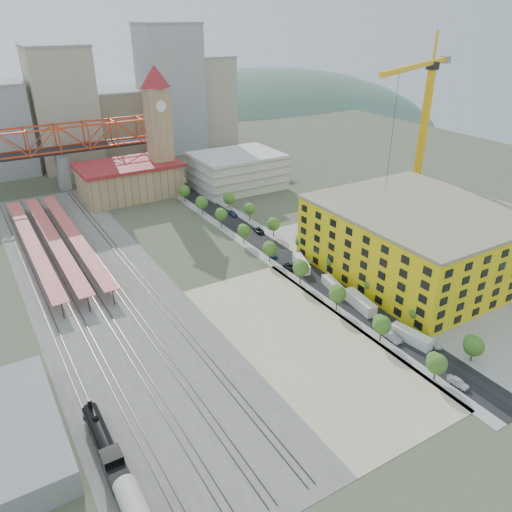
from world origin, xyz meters
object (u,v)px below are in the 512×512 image
construction_building (417,240)px  site_trailer_c (333,285)px  site_trailer_b (360,302)px  site_trailer_d (301,264)px  tower_crane (422,113)px  clock_tower (158,119)px  car_0 (458,382)px  site_trailer_a (411,337)px  locomotive (107,449)px

construction_building → site_trailer_c: 27.45m
site_trailer_b → site_trailer_d: 24.34m
tower_crane → site_trailer_b: size_ratio=5.80×
tower_crane → site_trailer_b: bearing=-147.3°
site_trailer_c → clock_tower: bearing=105.5°
tower_crane → site_trailer_d: bearing=-171.7°
tower_crane → construction_building: bearing=-133.4°
clock_tower → site_trailer_b: bearing=-85.7°
car_0 → site_trailer_b: bearing=80.3°
site_trailer_a → site_trailer_c: (0.00, 26.83, -0.13)m
construction_building → tower_crane: bearing=46.6°
site_trailer_b → site_trailer_c: bearing=97.3°
construction_building → site_trailer_d: 32.18m
car_0 → construction_building: bearing=48.8°
construction_building → site_trailer_b: size_ratio=4.86×
site_trailer_a → site_trailer_b: size_ratio=0.92×
locomotive → site_trailer_d: locomotive is taller
clock_tower → site_trailer_b: (8.00, -107.18, -27.27)m
locomotive → site_trailer_c: bearing=20.2°
clock_tower → locomotive: size_ratio=2.22×
construction_building → car_0: 49.04m
construction_building → tower_crane: (22.98, 24.26, 27.87)m
clock_tower → tower_crane: size_ratio=0.86×
locomotive → site_trailer_c: locomotive is taller
car_0 → site_trailer_c: bearing=81.6°
locomotive → tower_crane: (114.98, 45.38, 35.10)m
site_trailer_a → site_trailer_c: site_trailer_a is taller
construction_building → locomotive: construction_building is taller
site_trailer_c → car_0: site_trailer_c is taller
site_trailer_c → car_0: bearing=-83.4°
site_trailer_d → tower_crane: bearing=27.3°
site_trailer_b → car_0: bearing=-88.2°
site_trailer_b → construction_building: bearing=22.7°
site_trailer_d → clock_tower: bearing=114.6°
site_trailer_b → tower_crane: bearing=40.0°
site_trailer_d → site_trailer_b: bearing=-70.9°
clock_tower → site_trailer_d: clock_tower is taller
tower_crane → car_0: (-51.98, -62.85, -36.53)m
construction_building → tower_crane: 43.51m
site_trailer_b → site_trailer_c: site_trailer_b is taller
construction_building → site_trailer_d: construction_building is taller
site_trailer_a → car_0: site_trailer_a is taller
car_0 → clock_tower: bearing=87.8°
tower_crane → site_trailer_c: (-48.98, -21.09, -36.10)m
locomotive → site_trailer_b: bearing=11.9°
site_trailer_a → site_trailer_d: (0.00, 40.80, 0.00)m
locomotive → site_trailer_b: 67.46m
construction_building → site_trailer_b: bearing=-164.5°
locomotive → tower_crane: 128.50m
construction_building → tower_crane: tower_crane is taller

